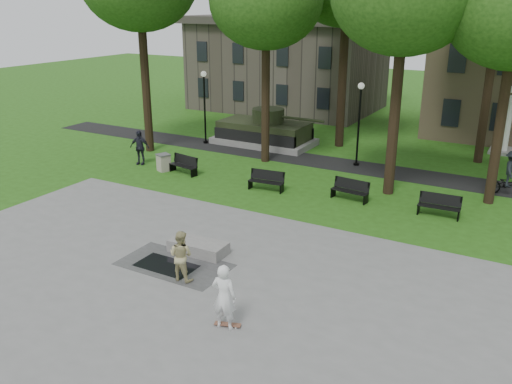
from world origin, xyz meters
The scene contains 20 objects.
ground centered at (0.00, 0.00, 0.00)m, with size 120.00×120.00×0.00m, color #244E12.
plaza centered at (0.00, -5.00, 0.01)m, with size 22.00×16.00×0.02m, color gray.
footpath centered at (0.00, 12.00, 0.01)m, with size 44.00×2.60×0.01m, color black.
building_left centered at (-11.00, 26.50, 3.60)m, with size 15.00×10.00×7.20m, color #4C443D.
tree_1 centered at (-4.50, 10.50, 8.95)m, with size 6.20×6.20×11.63m.
lamp_left centered at (-10.00, 12.30, 2.79)m, with size 0.36×0.36×4.73m.
lamp_mid centered at (0.50, 12.30, 2.79)m, with size 0.36×0.36×4.73m.
tank_monument centered at (-6.46, 14.00, 0.86)m, with size 7.45×3.40×2.40m.
puddle centered at (-1.11, -3.09, 0.02)m, with size 2.20×1.20×0.00m, color black.
concrete_block centered at (-0.74, -1.63, 0.24)m, with size 2.20×1.00×0.45m, color gray.
skateboard centered at (2.84, -5.24, 0.06)m, with size 0.78×0.20×0.07m, color brown.
skateboarder centered at (2.80, -5.33, 1.02)m, with size 0.73×0.48×2.01m, color white.
friend_watching centered at (-0.02, -3.61, 0.90)m, with size 0.86×0.67×1.77m, color tan.
pedestrian_walker centered at (-10.49, 6.36, 1.00)m, with size 1.17×0.49×2.00m, color #22222D.
cyclist centered at (8.65, 11.07, 0.91)m, with size 2.09×1.20×2.23m.
park_bench_0 centered at (-7.21, 6.18, 0.52)m, with size 1.85×0.84×1.00m.
park_bench_1 centered at (-1.93, 5.96, 0.52)m, with size 1.84×0.70×1.00m.
park_bench_2 centered at (2.19, 6.67, 0.52)m, with size 1.84×0.71×1.00m.
park_bench_3 centered at (6.32, 6.62, 0.52)m, with size 1.82×0.59×1.00m.
trash_bin centered at (-8.49, 6.00, 0.49)m, with size 0.87×0.87×0.96m.
Camera 1 is at (10.24, -16.61, 8.94)m, focal length 38.00 mm.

